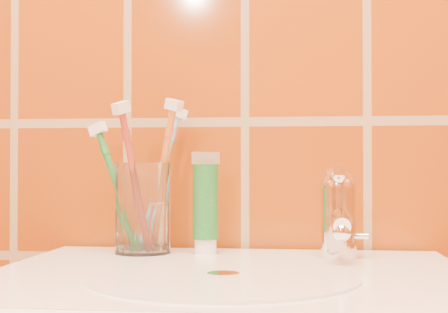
# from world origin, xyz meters

# --- Properties ---
(glass_tumbler) EXTENTS (0.10, 0.10, 0.13)m
(glass_tumbler) POSITION_xyz_m (-0.14, 1.12, 0.91)
(glass_tumbler) COLOR white
(glass_tumbler) RESTS_ON pedestal_sink
(toothpaste_tube) EXTENTS (0.04, 0.04, 0.14)m
(toothpaste_tube) POSITION_xyz_m (-0.05, 1.12, 0.92)
(toothpaste_tube) COLOR white
(toothpaste_tube) RESTS_ON pedestal_sink
(faucet) EXTENTS (0.05, 0.11, 0.12)m
(faucet) POSITION_xyz_m (0.14, 1.09, 0.91)
(faucet) COLOR white
(faucet) RESTS_ON pedestal_sink
(toothbrush_0) EXTENTS (0.11, 0.14, 0.23)m
(toothbrush_0) POSITION_xyz_m (-0.14, 1.09, 0.95)
(toothbrush_0) COLOR #A33323
(toothbrush_0) RESTS_ON glass_tumbler
(toothbrush_1) EXTENTS (0.12, 0.11, 0.23)m
(toothbrush_1) POSITION_xyz_m (-0.11, 1.11, 0.96)
(toothbrush_1) COLOR orange
(toothbrush_1) RESTS_ON glass_tumbler
(toothbrush_2) EXTENTS (0.13, 0.12, 0.19)m
(toothbrush_2) POSITION_xyz_m (-0.18, 1.12, 0.94)
(toothbrush_2) COLOR #1F7531
(toothbrush_2) RESTS_ON glass_tumbler
(toothbrush_3) EXTENTS (0.15, 0.14, 0.23)m
(toothbrush_3) POSITION_xyz_m (-0.12, 1.15, 0.95)
(toothbrush_3) COLOR #7AB1D9
(toothbrush_3) RESTS_ON glass_tumbler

